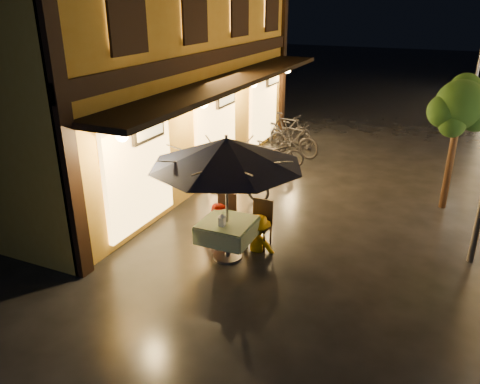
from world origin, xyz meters
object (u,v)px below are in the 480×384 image
at_px(person_orange, 217,204).
at_px(cafe_table, 227,230).
at_px(person_yellow, 258,217).
at_px(table_lantern, 222,219).
at_px(bicycle_0, 237,180).
at_px(patio_umbrella, 226,152).

bearing_deg(person_orange, cafe_table, 128.22).
xyz_separation_m(person_orange, person_yellow, (0.89, 0.02, -0.11)).
bearing_deg(table_lantern, bicycle_0, 109.42).
xyz_separation_m(person_orange, bicycle_0, (-0.58, 2.25, -0.34)).
bearing_deg(person_yellow, table_lantern, 59.79).
height_order(cafe_table, bicycle_0, bicycle_0).
distance_m(patio_umbrella, table_lantern, 1.25).
height_order(table_lantern, person_orange, person_orange).
bearing_deg(cafe_table, person_orange, 131.56).
relative_size(cafe_table, patio_umbrella, 0.35).
bearing_deg(bicycle_0, person_yellow, -140.29).
distance_m(table_lantern, bicycle_0, 3.21).
bearing_deg(table_lantern, person_orange, 122.36).
xyz_separation_m(cafe_table, bicycle_0, (-1.06, 2.79, -0.10)).
xyz_separation_m(patio_umbrella, person_yellow, (0.41, 0.56, -1.44)).
bearing_deg(table_lantern, person_yellow, 61.76).
bearing_deg(bicycle_0, table_lantern, -154.30).
distance_m(person_orange, bicycle_0, 2.35).
relative_size(table_lantern, bicycle_0, 0.14).
bearing_deg(person_yellow, person_orange, -0.58).
distance_m(person_yellow, bicycle_0, 2.68).
height_order(table_lantern, person_yellow, person_yellow).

